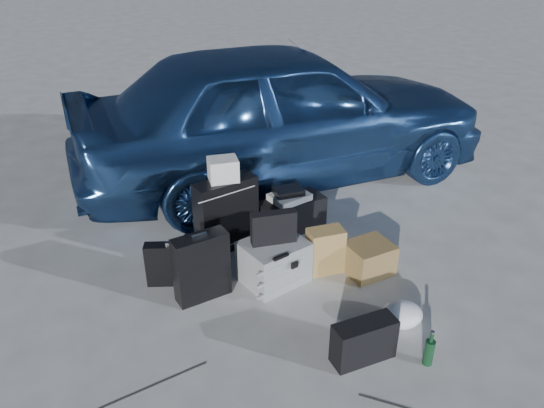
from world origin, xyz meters
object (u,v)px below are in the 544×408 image
(car, at_px, (282,112))
(briefcase, at_px, (176,264))
(pelican_case, at_px, (274,262))
(duffel_bag, at_px, (291,215))
(cardboard_box, at_px, (369,258))
(suitcase_left, at_px, (202,267))
(suitcase_right, at_px, (226,214))
(green_bottle, at_px, (430,348))

(car, distance_m, briefcase, 2.34)
(pelican_case, bearing_deg, duffel_bag, 41.71)
(cardboard_box, bearing_deg, suitcase_left, 179.61)
(car, height_order, briefcase, car)
(pelican_case, relative_size, suitcase_left, 0.89)
(pelican_case, bearing_deg, briefcase, 146.22)
(suitcase_right, bearing_deg, cardboard_box, -53.74)
(pelican_case, xyz_separation_m, suitcase_left, (-0.60, -0.08, 0.10))
(car, relative_size, cardboard_box, 12.55)
(briefcase, bearing_deg, duffel_bag, 39.37)
(car, height_order, suitcase_right, car)
(green_bottle, bearing_deg, duffel_bag, 102.35)
(suitcase_left, relative_size, duffel_bag, 0.86)
(pelican_case, distance_m, green_bottle, 1.41)
(car, xyz_separation_m, green_bottle, (0.18, -3.12, -0.65))
(suitcase_left, distance_m, suitcase_right, 0.75)
(pelican_case, xyz_separation_m, briefcase, (-0.79, 0.15, 0.01))
(duffel_bag, xyz_separation_m, cardboard_box, (0.45, -0.83, -0.03))
(car, relative_size, suitcase_right, 6.81)
(suitcase_left, height_order, suitcase_right, suitcase_right)
(briefcase, height_order, suitcase_left, suitcase_left)
(pelican_case, bearing_deg, car, 50.27)
(duffel_bag, bearing_deg, briefcase, -168.95)
(briefcase, xyz_separation_m, suitcase_right, (0.50, 0.45, 0.15))
(pelican_case, distance_m, cardboard_box, 0.81)
(suitcase_left, relative_size, cardboard_box, 1.53)
(suitcase_left, height_order, green_bottle, suitcase_left)
(pelican_case, relative_size, briefcase, 1.03)
(pelican_case, distance_m, briefcase, 0.80)
(car, xyz_separation_m, duffel_bag, (-0.24, -1.20, -0.62))
(suitcase_right, height_order, duffel_bag, suitcase_right)
(duffel_bag, bearing_deg, suitcase_right, 176.49)
(car, bearing_deg, cardboard_box, 177.73)
(suitcase_left, xyz_separation_m, suitcase_right, (0.31, 0.68, 0.06))
(car, height_order, suitcase_left, car)
(pelican_case, xyz_separation_m, green_bottle, (0.78, -1.18, -0.05))
(car, bearing_deg, duffel_bag, 160.62)
(pelican_case, height_order, green_bottle, pelican_case)
(car, relative_size, suitcase_left, 8.19)
(green_bottle, bearing_deg, car, 93.37)
(cardboard_box, bearing_deg, suitcase_right, 147.86)
(suitcase_left, xyz_separation_m, cardboard_box, (1.41, -0.01, -0.14))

